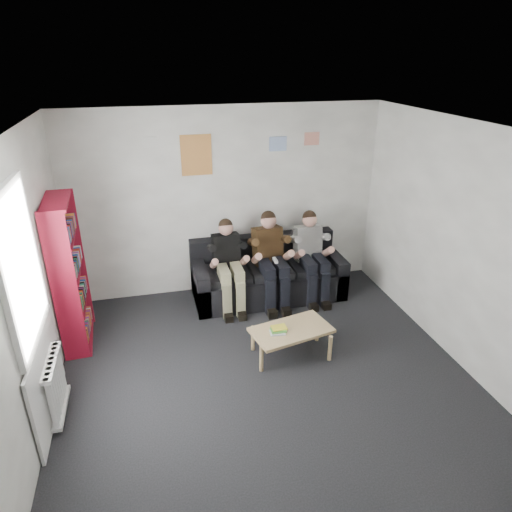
# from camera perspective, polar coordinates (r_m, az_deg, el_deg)

# --- Properties ---
(room_shell) EXTENTS (5.00, 5.00, 5.00)m
(room_shell) POSITION_cam_1_polar(r_m,az_deg,el_deg) (4.36, 2.31, -3.00)
(room_shell) COLOR black
(room_shell) RESTS_ON ground
(sofa) EXTENTS (2.18, 0.89, 0.84)m
(sofa) POSITION_cam_1_polar(r_m,az_deg,el_deg) (6.74, 1.43, -2.51)
(sofa) COLOR black
(sofa) RESTS_ON ground
(bookshelf) EXTENTS (0.28, 0.83, 1.85)m
(bookshelf) POSITION_cam_1_polar(r_m,az_deg,el_deg) (5.84, -22.25, -2.12)
(bookshelf) COLOR maroon
(bookshelf) RESTS_ON ground
(coffee_table) EXTENTS (0.92, 0.51, 0.37)m
(coffee_table) POSITION_cam_1_polar(r_m,az_deg,el_deg) (5.45, 4.42, -9.44)
(coffee_table) COLOR tan
(coffee_table) RESTS_ON ground
(game_cases) EXTENTS (0.21, 0.18, 0.04)m
(game_cases) POSITION_cam_1_polar(r_m,az_deg,el_deg) (5.36, 2.79, -9.23)
(game_cases) COLOR silver
(game_cases) RESTS_ON coffee_table
(person_left) EXTENTS (0.37, 0.80, 1.26)m
(person_left) POSITION_cam_1_polar(r_m,az_deg,el_deg) (6.31, -3.41, -1.20)
(person_left) COLOR black
(person_left) RESTS_ON sofa
(person_middle) EXTENTS (0.40, 0.86, 1.32)m
(person_middle) POSITION_cam_1_polar(r_m,az_deg,el_deg) (6.42, 1.93, -0.47)
(person_middle) COLOR #462E17
(person_middle) RESTS_ON sofa
(person_right) EXTENTS (0.38, 0.82, 1.28)m
(person_right) POSITION_cam_1_polar(r_m,az_deg,el_deg) (6.60, 6.99, -0.06)
(person_right) COLOR white
(person_right) RESTS_ON sofa
(radiator) EXTENTS (0.10, 0.64, 0.60)m
(radiator) POSITION_cam_1_polar(r_m,az_deg,el_deg) (5.04, -23.69, -14.61)
(radiator) COLOR white
(radiator) RESTS_ON ground
(window) EXTENTS (0.05, 1.30, 2.36)m
(window) POSITION_cam_1_polar(r_m,az_deg,el_deg) (4.69, -25.97, -8.10)
(window) COLOR white
(window) RESTS_ON room_shell
(poster_large) EXTENTS (0.42, 0.01, 0.55)m
(poster_large) POSITION_cam_1_polar(r_m,az_deg,el_deg) (6.37, -7.47, 12.39)
(poster_large) COLOR gold
(poster_large) RESTS_ON room_shell
(poster_blue) EXTENTS (0.25, 0.01, 0.20)m
(poster_blue) POSITION_cam_1_polar(r_m,az_deg,el_deg) (6.58, 2.76, 13.83)
(poster_blue) COLOR #407EDB
(poster_blue) RESTS_ON room_shell
(poster_pink) EXTENTS (0.22, 0.01, 0.18)m
(poster_pink) POSITION_cam_1_polar(r_m,az_deg,el_deg) (6.73, 6.99, 14.35)
(poster_pink) COLOR #D943AE
(poster_pink) RESTS_ON room_shell
(poster_sign) EXTENTS (0.20, 0.01, 0.14)m
(poster_sign) POSITION_cam_1_polar(r_m,az_deg,el_deg) (6.30, -13.15, 13.69)
(poster_sign) COLOR silver
(poster_sign) RESTS_ON room_shell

